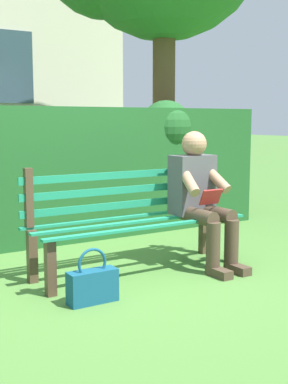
{
  "coord_description": "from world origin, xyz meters",
  "views": [
    {
      "loc": [
        2.22,
        3.62,
        1.26
      ],
      "look_at": [
        0.0,
        0.1,
        0.69
      ],
      "focal_mm": 48.84,
      "sensor_mm": 36.0,
      "label": 1
    }
  ],
  "objects": [
    {
      "name": "ground",
      "position": [
        0.0,
        0.0,
        0.0
      ],
      "size": [
        60.0,
        60.0,
        0.0
      ],
      "primitive_type": "plane",
      "color": "#477533"
    },
    {
      "name": "person_seated",
      "position": [
        -0.58,
        0.1,
        0.61
      ],
      "size": [
        0.44,
        0.73,
        1.16
      ],
      "color": "#4C4C51",
      "rests_on": "ground"
    },
    {
      "name": "park_bench",
      "position": [
        0.0,
        -0.09,
        0.45
      ],
      "size": [
        1.86,
        0.53,
        0.9
      ],
      "color": "#4C3828",
      "rests_on": "ground"
    },
    {
      "name": "handbag",
      "position": [
        0.66,
        0.48,
        0.13
      ],
      "size": [
        0.35,
        0.13,
        0.39
      ],
      "color": "navy",
      "rests_on": "ground"
    },
    {
      "name": "hedge_backdrop",
      "position": [
        0.4,
        -1.52,
        0.73
      ],
      "size": [
        5.61,
        0.74,
        1.49
      ],
      "color": "#1E5123",
      "rests_on": "ground"
    }
  ]
}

